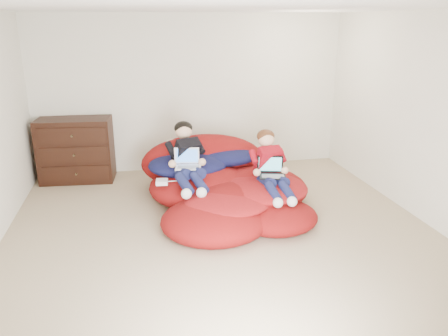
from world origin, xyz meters
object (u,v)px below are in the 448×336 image
(dresser, at_px, (76,150))
(laptop_black, at_px, (271,171))
(beanbag_pile, at_px, (224,187))
(younger_boy, at_px, (271,164))
(laptop_white, at_px, (188,162))
(older_boy, at_px, (187,156))

(dresser, distance_m, laptop_black, 3.13)
(beanbag_pile, distance_m, younger_boy, 0.72)
(dresser, xyz_separation_m, laptop_white, (1.55, -1.42, 0.14))
(beanbag_pile, bearing_deg, dresser, 144.65)
(dresser, bearing_deg, laptop_white, -42.48)
(older_boy, height_order, younger_boy, older_boy)
(younger_boy, xyz_separation_m, laptop_black, (0.00, -0.05, -0.07))
(beanbag_pile, bearing_deg, younger_boy, -29.68)
(dresser, bearing_deg, younger_boy, -34.23)
(laptop_black, bearing_deg, dresser, 145.04)
(dresser, bearing_deg, beanbag_pile, -35.35)
(laptop_white, height_order, laptop_black, laptop_white)
(older_boy, relative_size, laptop_black, 3.01)
(dresser, height_order, laptop_white, dresser)
(older_boy, bearing_deg, dresser, 139.29)
(dresser, distance_m, beanbag_pile, 2.50)
(beanbag_pile, bearing_deg, older_boy, 167.28)
(dresser, relative_size, beanbag_pile, 0.45)
(dresser, height_order, laptop_black, dresser)
(beanbag_pile, relative_size, laptop_black, 6.65)
(beanbag_pile, height_order, younger_boy, younger_boy)
(younger_boy, distance_m, laptop_black, 0.09)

